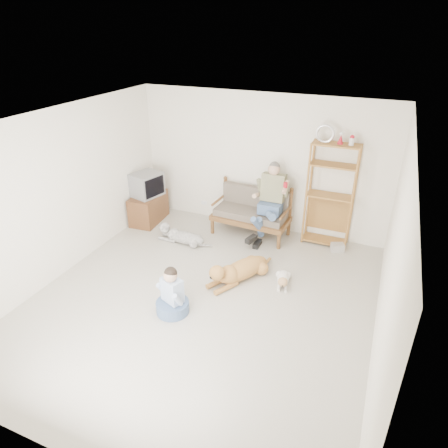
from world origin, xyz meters
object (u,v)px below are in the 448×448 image
at_px(tv_stand, 148,208).
at_px(golden_retriever, 238,271).
at_px(etagere, 330,195).
at_px(loveseat, 252,211).

height_order(tv_stand, golden_retriever, tv_stand).
height_order(etagere, golden_retriever, etagere).
bearing_deg(golden_retriever, etagere, 87.66).
relative_size(loveseat, golden_retriever, 1.15).
bearing_deg(golden_retriever, tv_stand, -178.72).
bearing_deg(loveseat, tv_stand, -168.10).
bearing_deg(loveseat, etagere, 9.83).
relative_size(tv_stand, golden_retriever, 0.70).
height_order(loveseat, golden_retriever, loveseat).
bearing_deg(loveseat, golden_retriever, -75.18).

